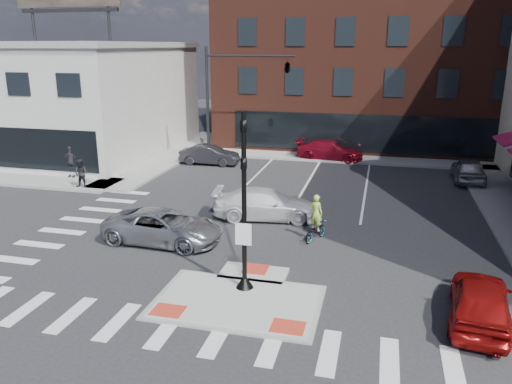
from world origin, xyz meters
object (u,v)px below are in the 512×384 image
(bg_car_dark, at_px, (210,155))
(white_pickup, at_px, (266,204))
(cyclist, at_px, (316,225))
(pedestrian_a, at_px, (81,174))
(red_sedan, at_px, (480,300))
(pedestrian_b, at_px, (71,162))
(bg_car_silver, at_px, (469,170))
(silver_suv, at_px, (163,227))
(bg_car_red, at_px, (330,150))

(bg_car_dark, bearing_deg, white_pickup, -148.57)
(cyclist, relative_size, pedestrian_a, 1.24)
(red_sedan, bearing_deg, bg_car_dark, -41.95)
(bg_car_dark, bearing_deg, pedestrian_b, 129.67)
(bg_car_silver, xyz_separation_m, pedestrian_a, (-21.93, -7.54, 0.24))
(red_sedan, xyz_separation_m, pedestrian_a, (-19.82, 9.80, 0.26))
(pedestrian_b, bearing_deg, white_pickup, -18.20)
(white_pickup, relative_size, pedestrian_a, 3.03)
(silver_suv, bearing_deg, white_pickup, -38.21)
(pedestrian_a, bearing_deg, bg_car_silver, 14.04)
(white_pickup, relative_size, bg_car_red, 1.04)
(red_sedan, relative_size, pedestrian_a, 2.56)
(silver_suv, distance_m, red_sedan, 12.41)
(bg_car_silver, xyz_separation_m, cyclist, (-7.79, -11.97, -0.05))
(silver_suv, xyz_separation_m, bg_car_red, (5.08, 17.74, 0.00))
(silver_suv, relative_size, bg_car_dark, 1.22)
(white_pickup, xyz_separation_m, pedestrian_a, (-11.43, 2.20, 0.25))
(silver_suv, height_order, white_pickup, white_pickup)
(white_pickup, bearing_deg, silver_suv, 130.20)
(pedestrian_a, bearing_deg, bg_car_red, 36.55)
(red_sedan, relative_size, bg_car_red, 0.87)
(red_sedan, xyz_separation_m, pedestrian_b, (-21.82, 11.80, 0.41))
(silver_suv, xyz_separation_m, bg_car_dark, (-2.94, 14.22, -0.02))
(pedestrian_b, bearing_deg, red_sedan, -29.24)
(cyclist, bearing_deg, red_sedan, 159.48)
(silver_suv, xyz_separation_m, pedestrian_b, (-9.93, 8.24, 0.43))
(bg_car_silver, height_order, pedestrian_b, pedestrian_b)
(cyclist, bearing_deg, bg_car_silver, -100.12)
(silver_suv, bearing_deg, bg_car_dark, 14.36)
(white_pickup, bearing_deg, pedestrian_a, 70.18)
(bg_car_dark, distance_m, bg_car_silver, 16.95)
(red_sedan, distance_m, white_pickup, 11.33)
(silver_suv, distance_m, pedestrian_a, 10.10)
(bg_car_silver, relative_size, bg_car_red, 0.90)
(cyclist, bearing_deg, bg_car_dark, -30.64)
(bg_car_red, bearing_deg, cyclist, -171.12)
(pedestrian_b, bearing_deg, silver_suv, -40.54)
(silver_suv, distance_m, white_pickup, 5.35)
(white_pickup, height_order, cyclist, cyclist)
(bg_car_silver, bearing_deg, pedestrian_a, 20.21)
(silver_suv, relative_size, bg_car_silver, 1.16)
(pedestrian_a, bearing_deg, white_pickup, -15.82)
(bg_car_red, distance_m, pedestrian_b, 17.76)
(pedestrian_a, height_order, pedestrian_b, pedestrian_b)
(bg_car_dark, bearing_deg, bg_car_silver, -92.39)
(pedestrian_b, bearing_deg, cyclist, -22.54)
(bg_car_red, relative_size, cyclist, 2.36)
(red_sedan, relative_size, bg_car_silver, 0.97)
(bg_car_red, xyz_separation_m, pedestrian_a, (-13.01, -11.50, 0.27))
(white_pickup, height_order, pedestrian_b, pedestrian_b)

